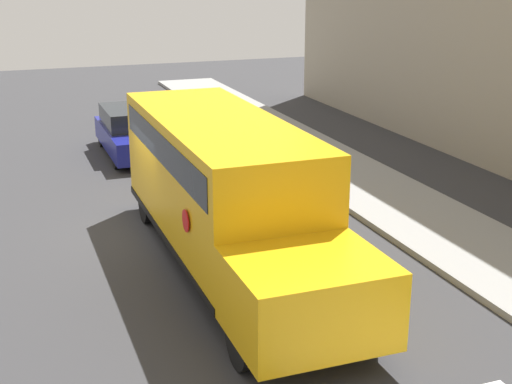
# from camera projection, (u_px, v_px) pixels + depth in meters

# --- Properties ---
(ground_plane) EXTENTS (60.00, 60.00, 0.00)m
(ground_plane) POSITION_uv_depth(u_px,v_px,m) (158.00, 231.00, 17.46)
(ground_plane) COLOR #333335
(sidewalk_strip) EXTENTS (44.00, 3.00, 0.15)m
(sidewalk_strip) POSITION_uv_depth(u_px,v_px,m) (390.00, 199.00, 19.58)
(sidewalk_strip) COLOR gray
(sidewalk_strip) RESTS_ON ground
(school_bus) EXTENTS (9.65, 2.57, 3.11)m
(school_bus) POSITION_uv_depth(u_px,v_px,m) (225.00, 184.00, 15.19)
(school_bus) COLOR #EAA80F
(school_bus) RESTS_ON ground
(parked_car) EXTENTS (4.69, 1.86, 1.57)m
(parked_car) POSITION_uv_depth(u_px,v_px,m) (132.00, 132.00, 24.25)
(parked_car) COLOR navy
(parked_car) RESTS_ON ground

